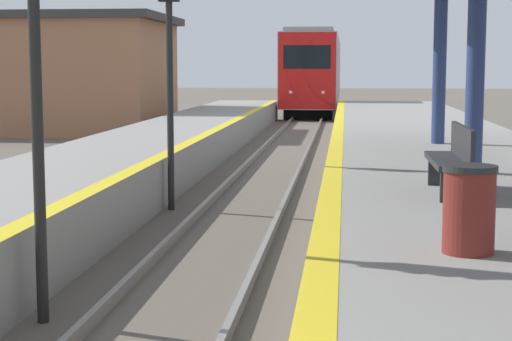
{
  "coord_description": "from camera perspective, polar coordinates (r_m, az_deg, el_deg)",
  "views": [
    {
      "loc": [
        1.83,
        -2.34,
        2.66
      ],
      "look_at": [
        -0.39,
        18.94,
        0.03
      ],
      "focal_mm": 60.0,
      "sensor_mm": 36.0,
      "label": 1
    }
  ],
  "objects": [
    {
      "name": "train",
      "position": [
        52.66,
        3.99,
        6.59
      ],
      "size": [
        2.82,
        23.53,
        4.52
      ],
      "color": "black",
      "rests_on": "ground"
    },
    {
      "name": "bench",
      "position": [
        11.78,
        12.98,
        0.89
      ],
      "size": [
        0.44,
        1.97,
        0.92
      ],
      "color": "#28282D",
      "rests_on": "platform_right"
    },
    {
      "name": "signal_near",
      "position": [
        8.94,
        -14.64,
        10.76
      ],
      "size": [
        0.36,
        0.31,
        4.7
      ],
      "color": "black",
      "rests_on": "ground"
    },
    {
      "name": "signal_mid",
      "position": [
        15.72,
        -5.81,
        9.23
      ],
      "size": [
        0.36,
        0.31,
        4.7
      ],
      "color": "black",
      "rests_on": "ground"
    },
    {
      "name": "station_building",
      "position": [
        36.48,
        -16.43,
        6.23
      ],
      "size": [
        13.6,
        7.26,
        4.67
      ],
      "color": "#9E6B4C",
      "rests_on": "ground"
    },
    {
      "name": "trash_bin",
      "position": [
        8.07,
        14.01,
        -2.51
      ],
      "size": [
        0.5,
        0.5,
        0.81
      ],
      "color": "maroon",
      "rests_on": "platform_right"
    }
  ]
}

